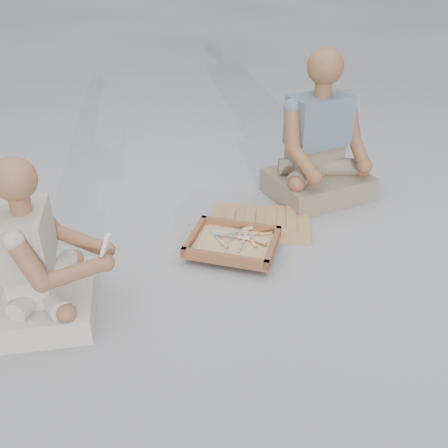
{
  "coord_description": "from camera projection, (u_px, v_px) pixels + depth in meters",
  "views": [
    {
      "loc": [
        -0.12,
        -2.06,
        1.61
      ],
      "look_at": [
        -0.01,
        0.16,
        0.3
      ],
      "focal_mm": 40.0,
      "sensor_mm": 36.0,
      "label": 1
    }
  ],
  "objects": [
    {
      "name": "chisel_2",
      "position": [
        258.0,
        241.0,
        2.85
      ],
      "size": [
        0.17,
        0.17,
        0.02
      ],
      "rotation": [
        0.0,
        0.0,
        -0.78
      ],
      "color": "silver",
      "rests_on": "tool_tray"
    },
    {
      "name": "wood_chip_6",
      "position": [
        228.0,
        239.0,
        3.01
      ],
      "size": [
        0.02,
        0.02,
        0.0
      ],
      "primitive_type": "cube",
      "rotation": [
        0.0,
        0.0,
        0.99
      ],
      "color": "#D6BB7E",
      "rests_on": "ground"
    },
    {
      "name": "companion",
      "position": [
        320.0,
        150.0,
        3.36
      ],
      "size": [
        0.78,
        0.71,
        1.0
      ],
      "rotation": [
        0.0,
        0.0,
        3.54
      ],
      "color": "#786E56",
      "rests_on": "ground"
    },
    {
      "name": "ground",
      "position": [
        227.0,
        290.0,
        2.59
      ],
      "size": [
        60.0,
        60.0,
        0.0
      ],
      "primitive_type": "plane",
      "color": "#9D9DA2",
      "rests_on": "ground"
    },
    {
      "name": "wood_chip_2",
      "position": [
        288.0,
        260.0,
        2.82
      ],
      "size": [
        0.02,
        0.02,
        0.0
      ],
      "primitive_type": "cube",
      "rotation": [
        0.0,
        0.0,
        0.58
      ],
      "color": "#D6BB7E",
      "rests_on": "ground"
    },
    {
      "name": "wood_chip_11",
      "position": [
        281.0,
        272.0,
        2.72
      ],
      "size": [
        0.02,
        0.02,
        0.0
      ],
      "primitive_type": "cube",
      "rotation": [
        0.0,
        0.0,
        1.68
      ],
      "color": "#D6BB7E",
      "rests_on": "ground"
    },
    {
      "name": "chisel_4",
      "position": [
        241.0,
        237.0,
        2.89
      ],
      "size": [
        0.21,
        0.09,
        0.02
      ],
      "rotation": [
        0.0,
        0.0,
        -0.36
      ],
      "color": "silver",
      "rests_on": "tool_tray"
    },
    {
      "name": "wood_chip_10",
      "position": [
        246.0,
        220.0,
        3.21
      ],
      "size": [
        0.02,
        0.02,
        0.0
      ],
      "primitive_type": "cube",
      "rotation": [
        0.0,
        0.0,
        1.43
      ],
      "color": "#D6BB7E",
      "rests_on": "ground"
    },
    {
      "name": "wood_chip_9",
      "position": [
        253.0,
        221.0,
        3.2
      ],
      "size": [
        0.02,
        0.02,
        0.0
      ],
      "primitive_type": "cube",
      "rotation": [
        0.0,
        0.0,
        2.69
      ],
      "color": "#D6BB7E",
      "rests_on": "ground"
    },
    {
      "name": "wood_chip_3",
      "position": [
        234.0,
        222.0,
        3.19
      ],
      "size": [
        0.02,
        0.02,
        0.0
      ],
      "primitive_type": "cube",
      "rotation": [
        0.0,
        0.0,
        2.52
      ],
      "color": "#D6BB7E",
      "rests_on": "ground"
    },
    {
      "name": "wood_chip_5",
      "position": [
        189.0,
        223.0,
        3.17
      ],
      "size": [
        0.02,
        0.02,
        0.0
      ],
      "primitive_type": "cube",
      "rotation": [
        0.0,
        0.0,
        1.64
      ],
      "color": "#D6BB7E",
      "rests_on": "ground"
    },
    {
      "name": "wood_chip_0",
      "position": [
        249.0,
        232.0,
        3.08
      ],
      "size": [
        0.02,
        0.02,
        0.0
      ],
      "primitive_type": "cube",
      "rotation": [
        0.0,
        0.0,
        0.58
      ],
      "color": "#D6BB7E",
      "rests_on": "ground"
    },
    {
      "name": "wood_chip_7",
      "position": [
        178.0,
        256.0,
        2.85
      ],
      "size": [
        0.02,
        0.02,
        0.0
      ],
      "primitive_type": "cube",
      "rotation": [
        0.0,
        0.0,
        1.43
      ],
      "color": "#D6BB7E",
      "rests_on": "ground"
    },
    {
      "name": "chisel_7",
      "position": [
        223.0,
        243.0,
        2.85
      ],
      "size": [
        0.11,
        0.21,
        0.02
      ],
      "rotation": [
        0.0,
        0.0,
        -1.13
      ],
      "color": "silver",
      "rests_on": "tool_tray"
    },
    {
      "name": "wood_chip_12",
      "position": [
        177.0,
        238.0,
        3.03
      ],
      "size": [
        0.02,
        0.02,
        0.0
      ],
      "primitive_type": "cube",
      "rotation": [
        0.0,
        0.0,
        0.3
      ],
      "color": "#D6BB7E",
      "rests_on": "ground"
    },
    {
      "name": "chisel_3",
      "position": [
        240.0,
        234.0,
        2.93
      ],
      "size": [
        0.17,
        0.16,
        0.02
      ],
      "rotation": [
        0.0,
        0.0,
        0.74
      ],
      "color": "silver",
      "rests_on": "tool_tray"
    },
    {
      "name": "carved_panel",
      "position": [
        261.0,
        223.0,
        3.15
      ],
      "size": [
        0.66,
        0.49,
        0.04
      ],
      "primitive_type": "cube",
      "rotation": [
        0.0,
        0.0,
        -0.16
      ],
      "color": "olive",
      "rests_on": "ground"
    },
    {
      "name": "mobile_phone",
      "position": [
        105.0,
        245.0,
        2.23
      ],
      "size": [
        0.06,
        0.05,
        0.11
      ],
      "rotation": [
        -0.35,
        0.0,
        -1.79
      ],
      "color": "silver",
      "rests_on": "craftsman"
    },
    {
      "name": "craftsman",
      "position": [
        42.0,
        266.0,
        2.3
      ],
      "size": [
        0.57,
        0.57,
        0.82
      ],
      "rotation": [
        0.0,
        0.0,
        -1.46
      ],
      "color": "beige",
      "rests_on": "ground"
    },
    {
      "name": "chisel_5",
      "position": [
        252.0,
        242.0,
        2.86
      ],
      "size": [
        0.08,
        0.21,
        0.02
      ],
      "rotation": [
        0.0,
        0.0,
        -1.26
      ],
      "color": "silver",
      "rests_on": "tool_tray"
    },
    {
      "name": "wood_chip_8",
      "position": [
        217.0,
        282.0,
        2.64
      ],
      "size": [
        0.02,
        0.02,
        0.0
      ],
      "primitive_type": "cube",
      "rotation": [
        0.0,
        0.0,
        2.18
      ],
      "color": "#D6BB7E",
      "rests_on": "ground"
    },
    {
      "name": "chisel_1",
      "position": [
        245.0,
        237.0,
        2.9
      ],
      "size": [
        0.09,
        0.21,
        0.02
      ],
      "rotation": [
        0.0,
        0.0,
        1.23
      ],
      "color": "silver",
      "rests_on": "tool_tray"
    },
    {
      "name": "tool_tray",
      "position": [
        233.0,
        243.0,
        2.86
      ],
      "size": [
        0.59,
        0.53,
        0.06
      ],
      "rotation": [
        0.0,
        0.0,
        -0.33
      ],
      "color": "brown",
      "rests_on": "carved_panel"
    },
    {
      "name": "wood_chip_1",
      "position": [
        175.0,
        258.0,
        2.84
      ],
      "size": [
        0.02,
        0.02,
        0.0
      ],
      "primitive_type": "cube",
      "rotation": [
        0.0,
        0.0,
        2.36
      ],
      "color": "#D6BB7E",
      "rests_on": "ground"
    },
    {
      "name": "wood_chip_13",
      "position": [
        291.0,
        260.0,
        2.82
      ],
      "size": [
        0.02,
        0.02,
        0.0
      ],
      "primitive_type": "cube",
      "rotation": [
        0.0,
        0.0,
        1.5
      ],
      "color": "#D6BB7E",
      "rests_on": "ground"
    },
    {
      "name": "chisel_0",
      "position": [
        245.0,
        229.0,
        2.96
      ],
      "size": [
        0.21,
        0.1,
        0.02
      ],
      "rotation": [
        0.0,
        0.0,
        0.4
      ],
      "color": "silver",
      "rests_on": "tool_tray"
    },
    {
      "name": "wood_chip_4",
      "position": [
        267.0,
        259.0,
        2.83
      ],
      "size": [
        0.02,
        0.02,
        0.0
      ],
      "primitive_type": "cube",
      "rotation": [
        0.0,
        0.0,
        1.36
      ],
      "color": "#D6BB7E",
      "rests_on": "ground"
    },
    {
      "name": "chisel_6",
      "position": [
        263.0,
        235.0,
        2.94
      ],
      "size": [
        0.22,
        0.05,
        0.02
      ],
      "rotation": [
        0.0,
        0.0,
        0.17
      ],
      "color": "silver",
      "rests_on": "tool_tray"
    }
  ]
}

